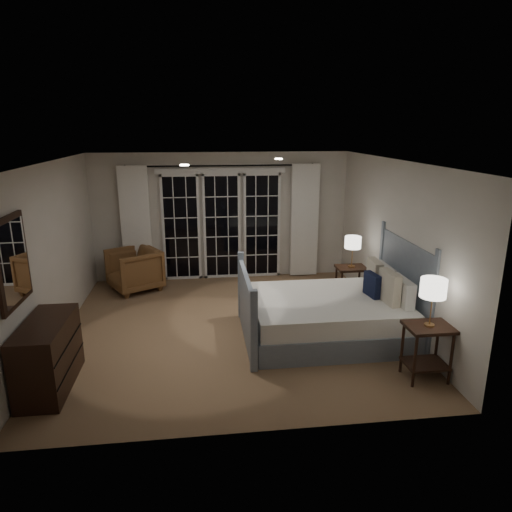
{
  "coord_description": "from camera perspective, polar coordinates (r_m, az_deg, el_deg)",
  "views": [
    {
      "loc": [
        -0.42,
        -6.41,
        2.96
      ],
      "look_at": [
        0.41,
        0.28,
        1.05
      ],
      "focal_mm": 32.0,
      "sensor_mm": 36.0,
      "label": 1
    }
  ],
  "objects": [
    {
      "name": "wall_front",
      "position": [
        4.29,
        -0.87,
        -7.71
      ],
      "size": [
        5.0,
        0.02,
        2.5
      ],
      "primitive_type": "cube",
      "color": "beige",
      "rests_on": "floor"
    },
    {
      "name": "curtain_right",
      "position": [
        9.21,
        6.07,
        4.41
      ],
      "size": [
        0.55,
        0.1,
        2.25
      ],
      "primitive_type": "cube",
      "color": "white",
      "rests_on": "curtain_rod"
    },
    {
      "name": "wall_back",
      "position": [
        9.08,
        -4.32,
        4.94
      ],
      "size": [
        5.0,
        0.02,
        2.5
      ],
      "primitive_type": "cube",
      "color": "beige",
      "rests_on": "floor"
    },
    {
      "name": "french_doors",
      "position": [
        9.07,
        -4.28,
        3.9
      ],
      "size": [
        2.5,
        0.04,
        2.2
      ],
      "color": "black",
      "rests_on": "wall_back"
    },
    {
      "name": "mirror",
      "position": [
        5.62,
        -28.16,
        -0.64
      ],
      "size": [
        0.05,
        0.85,
        1.0
      ],
      "color": "black",
      "rests_on": "wall_left"
    },
    {
      "name": "downlight_a",
      "position": [
        7.13,
        2.86,
        12.03
      ],
      "size": [
        0.12,
        0.12,
        0.01
      ],
      "primitive_type": "cylinder",
      "color": "white",
      "rests_on": "ceiling"
    },
    {
      "name": "lamp_left",
      "position": [
        5.67,
        21.29,
        -3.82
      ],
      "size": [
        0.3,
        0.3,
        0.58
      ],
      "color": "#BA864A",
      "rests_on": "nightstand_left"
    },
    {
      "name": "ceiling",
      "position": [
        6.44,
        -3.39,
        11.7
      ],
      "size": [
        5.0,
        5.0,
        0.0
      ],
      "primitive_type": "plane",
      "rotation": [
        3.14,
        0.0,
        0.0
      ],
      "color": "silver",
      "rests_on": "wall_back"
    },
    {
      "name": "lamp_right",
      "position": [
        7.87,
        12.02,
        1.62
      ],
      "size": [
        0.28,
        0.28,
        0.53
      ],
      "color": "#BA864A",
      "rests_on": "nightstand_right"
    },
    {
      "name": "nightstand_left",
      "position": [
        5.93,
        20.61,
        -10.21
      ],
      "size": [
        0.54,
        0.43,
        0.69
      ],
      "color": "black",
      "rests_on": "floor"
    },
    {
      "name": "curtain_left",
      "position": [
        9.05,
        -14.77,
        3.78
      ],
      "size": [
        0.55,
        0.1,
        2.25
      ],
      "primitive_type": "cube",
      "color": "white",
      "rests_on": "curtain_rod"
    },
    {
      "name": "wall_right",
      "position": [
        7.25,
        16.92,
        1.48
      ],
      "size": [
        0.02,
        5.0,
        2.5
      ],
      "primitive_type": "cube",
      "color": "beige",
      "rests_on": "floor"
    },
    {
      "name": "floor",
      "position": [
        7.07,
        -3.06,
        -8.94
      ],
      "size": [
        5.0,
        5.0,
        0.0
      ],
      "primitive_type": "plane",
      "color": "#8E664C",
      "rests_on": "ground"
    },
    {
      "name": "wall_left",
      "position": [
        6.95,
        -24.24,
        0.16
      ],
      "size": [
        0.02,
        5.0,
        2.5
      ],
      "primitive_type": "cube",
      "color": "beige",
      "rests_on": "floor"
    },
    {
      "name": "armchair",
      "position": [
        8.81,
        -14.96,
        -1.66
      ],
      "size": [
        1.17,
        1.16,
        0.79
      ],
      "primitive_type": "imported",
      "rotation": [
        0.0,
        0.0,
        -1.05
      ],
      "color": "brown",
      "rests_on": "floor"
    },
    {
      "name": "nightstand_right",
      "position": [
        8.05,
        11.76,
        -2.84
      ],
      "size": [
        0.5,
        0.4,
        0.65
      ],
      "color": "black",
      "rests_on": "floor"
    },
    {
      "name": "dresser",
      "position": [
        5.93,
        -24.55,
        -11.19
      ],
      "size": [
        0.49,
        1.16,
        0.82
      ],
      "color": "black",
      "rests_on": "floor"
    },
    {
      "name": "curtain_rod",
      "position": [
        8.84,
        -4.42,
        11.19
      ],
      "size": [
        3.5,
        0.03,
        0.03
      ],
      "primitive_type": "cylinder",
      "rotation": [
        0.0,
        1.57,
        0.0
      ],
      "color": "black",
      "rests_on": "wall_back"
    },
    {
      "name": "downlight_b",
      "position": [
        6.03,
        -8.94,
        11.17
      ],
      "size": [
        0.12,
        0.12,
        0.01
      ],
      "primitive_type": "cylinder",
      "color": "white",
      "rests_on": "ceiling"
    },
    {
      "name": "bed",
      "position": [
        6.77,
        9.27,
        -7.11
      ],
      "size": [
        2.39,
        1.72,
        1.4
      ],
      "color": "gray",
      "rests_on": "floor"
    }
  ]
}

